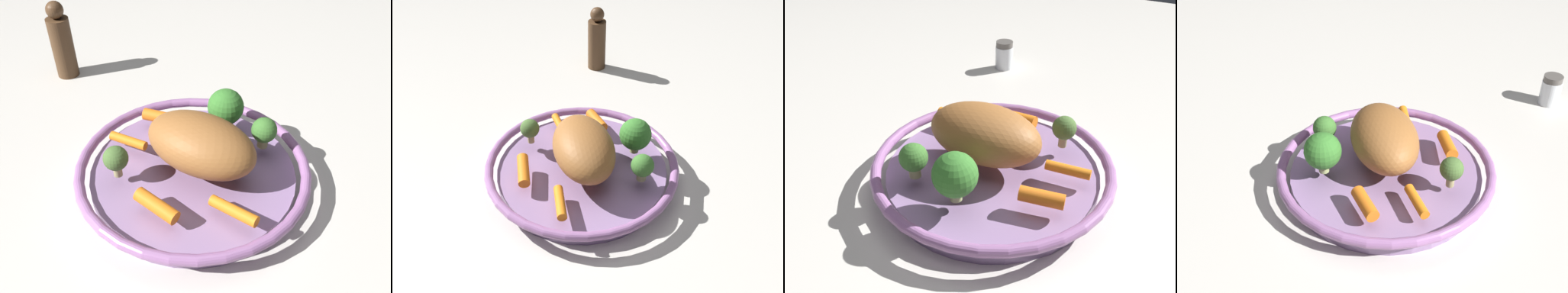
{
  "view_description": "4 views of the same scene",
  "coord_description": "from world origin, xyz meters",
  "views": [
    {
      "loc": [
        -0.24,
        0.38,
        0.46
      ],
      "look_at": [
        -0.0,
        -0.0,
        0.08
      ],
      "focal_mm": 37.39,
      "sensor_mm": 36.0,
      "label": 1
    },
    {
      "loc": [
        -0.56,
        0.13,
        0.55
      ],
      "look_at": [
        0.0,
        -0.01,
        0.07
      ],
      "focal_mm": 38.5,
      "sensor_mm": 36.0,
      "label": 2
    },
    {
      "loc": [
        0.23,
        -0.44,
        0.41
      ],
      "look_at": [
        -0.01,
        -0.02,
        0.08
      ],
      "focal_mm": 38.82,
      "sensor_mm": 36.0,
      "label": 3
    },
    {
      "loc": [
        0.61,
        -0.16,
        0.54
      ],
      "look_at": [
        -0.02,
        -0.02,
        0.07
      ],
      "focal_mm": 45.39,
      "sensor_mm": 36.0,
      "label": 4
    }
  ],
  "objects": [
    {
      "name": "baby_carrot_right",
      "position": [
        -0.1,
        0.06,
        0.05
      ],
      "size": [
        0.07,
        0.02,
        0.02
      ],
      "primitive_type": "cylinder",
      "rotation": [
        1.65,
        0.0,
        1.46
      ],
      "color": "orange",
      "rests_on": "serving_bowl"
    },
    {
      "name": "baby_carrot_back",
      "position": [
        0.1,
        -0.06,
        0.06
      ],
      "size": [
        0.06,
        0.03,
        0.02
      ],
      "primitive_type": "cylinder",
      "rotation": [
        1.59,
        0.0,
        1.77
      ],
      "color": "orange",
      "rests_on": "serving_bowl"
    },
    {
      "name": "broccoli_floret_mid",
      "position": [
        -0.07,
        -0.09,
        0.08
      ],
      "size": [
        0.04,
        0.04,
        0.05
      ],
      "color": "#9CA466",
      "rests_on": "serving_bowl"
    },
    {
      "name": "serving_bowl",
      "position": [
        0.0,
        0.0,
        0.02
      ],
      "size": [
        0.35,
        0.35,
        0.05
      ],
      "color": "#8E709E",
      "rests_on": "ground_plane"
    },
    {
      "name": "baby_carrot_center",
      "position": [
        -0.01,
        0.11,
        0.06
      ],
      "size": [
        0.07,
        0.03,
        0.03
      ],
      "primitive_type": "cylinder",
      "rotation": [
        1.65,
        0.0,
        4.61
      ],
      "color": "orange",
      "rests_on": "serving_bowl"
    },
    {
      "name": "ground_plane",
      "position": [
        0.0,
        0.0,
        0.0
      ],
      "size": [
        2.3,
        2.3,
        0.0
      ],
      "primitive_type": "plane",
      "color": "beige"
    },
    {
      "name": "broccoli_floret_edge",
      "position": [
        -0.0,
        -0.1,
        0.09
      ],
      "size": [
        0.06,
        0.06,
        0.07
      ],
      "color": "#98A866",
      "rests_on": "serving_bowl"
    },
    {
      "name": "salt_shaker",
      "position": [
        -0.18,
        0.39,
        0.03
      ],
      "size": [
        0.04,
        0.04,
        0.06
      ],
      "color": "silver",
      "rests_on": "ground_plane"
    },
    {
      "name": "broccoli_floret_small",
      "position": [
        0.08,
        0.08,
        0.08
      ],
      "size": [
        0.04,
        0.04,
        0.05
      ],
      "color": "tan",
      "rests_on": "serving_bowl"
    },
    {
      "name": "baby_carrot_left",
      "position": [
        0.11,
        0.02,
        0.05
      ],
      "size": [
        0.06,
        0.02,
        0.01
      ],
      "primitive_type": "cylinder",
      "rotation": [
        1.57,
        0.0,
        4.81
      ],
      "color": "orange",
      "rests_on": "serving_bowl"
    },
    {
      "name": "roast_chicken_piece",
      "position": [
        -0.01,
        -0.0,
        0.09
      ],
      "size": [
        0.17,
        0.11,
        0.08
      ],
      "primitive_type": "ellipsoid",
      "rotation": [
        0.0,
        0.0,
        3.12
      ],
      "color": "#965C2D",
      "rests_on": "serving_bowl"
    }
  ]
}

